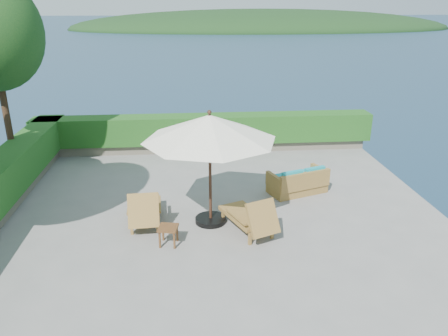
{
  "coord_description": "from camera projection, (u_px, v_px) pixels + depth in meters",
  "views": [
    {
      "loc": [
        -0.64,
        -10.01,
        5.23
      ],
      "look_at": [
        0.3,
        0.8,
        1.1
      ],
      "focal_mm": 35.0,
      "sensor_mm": 36.0,
      "label": 1
    }
  ],
  "objects": [
    {
      "name": "offshore_island",
      "position": [
        262.0,
        29.0,
        144.68
      ],
      "size": [
        126.0,
        57.6,
        12.6
      ],
      "primitive_type": "ellipsoid",
      "color": "black",
      "rests_on": "ocean"
    },
    {
      "name": "ocean",
      "position": [
        216.0,
        314.0,
        12.3
      ],
      "size": [
        600.0,
        600.0,
        0.0
      ],
      "primitive_type": "plane",
      "color": "#142340",
      "rests_on": "ground"
    },
    {
      "name": "patio_umbrella",
      "position": [
        210.0,
        129.0,
        10.22
      ],
      "size": [
        3.58,
        3.58,
        2.9
      ],
      "rotation": [
        0.0,
        0.0,
        0.11
      ],
      "color": "black",
      "rests_on": "ground"
    },
    {
      "name": "hedge_far",
      "position": [
        205.0,
        129.0,
        16.14
      ],
      "size": [
        12.4,
        0.9,
        1.0
      ],
      "primitive_type": "cube",
      "color": "#154A15",
      "rests_on": "planter_wall_far"
    },
    {
      "name": "ground",
      "position": [
        215.0,
        219.0,
        11.23
      ],
      "size": [
        12.0,
        12.0,
        0.0
      ],
      "primitive_type": "plane",
      "color": "gray",
      "rests_on": "ground"
    },
    {
      "name": "foundation",
      "position": [
        216.0,
        270.0,
        11.78
      ],
      "size": [
        12.0,
        12.0,
        3.0
      ],
      "primitive_type": "cube",
      "color": "#60574C",
      "rests_on": "ocean"
    },
    {
      "name": "lounge_left",
      "position": [
        144.0,
        208.0,
        10.85
      ],
      "size": [
        0.87,
        1.82,
        1.03
      ],
      "rotation": [
        0.0,
        0.0,
        0.06
      ],
      "color": "olive",
      "rests_on": "ground"
    },
    {
      "name": "lounge_right",
      "position": [
        250.0,
        217.0,
        10.44
      ],
      "size": [
        1.35,
        1.9,
        1.02
      ],
      "rotation": [
        0.0,
        0.0,
        0.4
      ],
      "color": "olive",
      "rests_on": "ground"
    },
    {
      "name": "planter_wall_far",
      "position": [
        205.0,
        146.0,
        16.38
      ],
      "size": [
        12.0,
        0.6,
        0.36
      ],
      "primitive_type": "cube",
      "color": "#655E50",
      "rests_on": "ground"
    },
    {
      "name": "side_table",
      "position": [
        168.0,
        230.0,
        9.93
      ],
      "size": [
        0.5,
        0.5,
        0.45
      ],
      "rotation": [
        0.0,
        0.0,
        -0.18
      ],
      "color": "brown",
      "rests_on": "ground"
    },
    {
      "name": "wicker_loveseat",
      "position": [
        298.0,
        183.0,
        12.68
      ],
      "size": [
        1.84,
        1.35,
        0.82
      ],
      "rotation": [
        0.0,
        0.0,
        0.34
      ],
      "color": "olive",
      "rests_on": "ground"
    }
  ]
}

